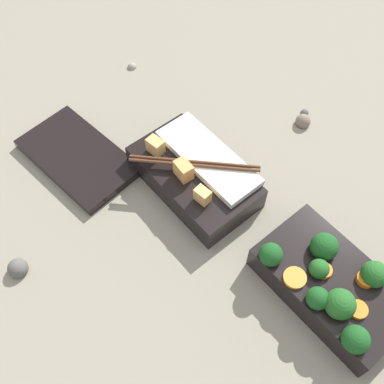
# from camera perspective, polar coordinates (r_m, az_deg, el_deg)

# --- Properties ---
(ground_plane) EXTENTS (3.00, 3.00, 0.00)m
(ground_plane) POSITION_cam_1_polar(r_m,az_deg,el_deg) (0.72, 9.62, -5.30)
(ground_plane) COLOR gray
(bento_tray_vegetable) EXTENTS (0.21, 0.13, 0.08)m
(bento_tray_vegetable) POSITION_cam_1_polar(r_m,az_deg,el_deg) (0.68, 17.14, -11.19)
(bento_tray_vegetable) COLOR black
(bento_tray_vegetable) RESTS_ON ground_plane
(bento_tray_rice) EXTENTS (0.21, 0.15, 0.08)m
(bento_tray_rice) POSITION_cam_1_polar(r_m,az_deg,el_deg) (0.74, 0.39, 2.22)
(bento_tray_rice) COLOR black
(bento_tray_rice) RESTS_ON ground_plane
(bento_lid) EXTENTS (0.22, 0.14, 0.02)m
(bento_lid) POSITION_cam_1_polar(r_m,az_deg,el_deg) (0.81, -14.28, 4.36)
(bento_lid) COLOR black
(bento_lid) RESTS_ON ground_plane
(pebble_0) EXTENTS (0.02, 0.02, 0.02)m
(pebble_0) POSITION_cam_1_polar(r_m,az_deg,el_deg) (0.96, -7.64, 15.63)
(pebble_0) COLOR gray
(pebble_0) RESTS_ON ground_plane
(pebble_1) EXTENTS (0.02, 0.02, 0.02)m
(pebble_1) POSITION_cam_1_polar(r_m,az_deg,el_deg) (0.89, 14.15, 9.86)
(pebble_1) COLOR #595651
(pebble_1) RESTS_ON ground_plane
(pebble_2) EXTENTS (0.03, 0.03, 0.03)m
(pebble_2) POSITION_cam_1_polar(r_m,az_deg,el_deg) (0.87, 13.91, 8.71)
(pebble_2) COLOR #7A6B5B
(pebble_2) RESTS_ON ground_plane
(pebble_3) EXTENTS (0.03, 0.03, 0.03)m
(pebble_3) POSITION_cam_1_polar(r_m,az_deg,el_deg) (0.73, -21.23, -9.02)
(pebble_3) COLOR #595651
(pebble_3) RESTS_ON ground_plane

